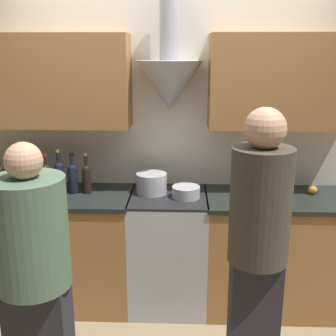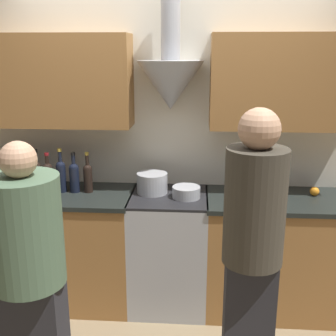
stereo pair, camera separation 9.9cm
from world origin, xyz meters
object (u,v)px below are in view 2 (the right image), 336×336
Objects in this scene: wine_bottle_5 at (37,175)px; stock_pot at (152,183)px; stove_range at (169,250)px; wine_bottle_4 at (24,174)px; person_foreground_left at (30,278)px; wine_bottle_6 at (48,176)px; orange_fruit at (315,191)px; saucepan at (248,196)px; wine_bottle_7 at (61,174)px; wine_bottle_9 at (88,176)px; wine_bottle_3 at (14,175)px; wine_bottle_8 at (74,176)px; wine_bottle_2 at (3,175)px; person_foreground_right at (252,254)px; mixing_bowl at (186,192)px.

stock_pot is (0.91, 0.02, -0.06)m from wine_bottle_5.
wine_bottle_4 is (-1.15, 0.01, 0.61)m from stove_range.
stock_pot is at bearing 67.43° from person_foreground_left.
person_foreground_left is (-0.65, -1.18, 0.41)m from stove_range.
wine_bottle_6 is at bearing -177.71° from stock_pot.
orange_fruit is at bearing 35.27° from person_foreground_left.
wine_bottle_4 is at bearing 175.87° from saucepan.
wine_bottle_5 is 0.98× the size of wine_bottle_7.
wine_bottle_9 is 0.51m from stock_pot.
wine_bottle_4 reaches higher than stove_range.
wine_bottle_5 is (0.18, 0.01, 0.00)m from wine_bottle_3.
wine_bottle_3 reaches higher than wine_bottle_6.
person_foreground_left is at bearing -85.10° from wine_bottle_8.
person_foreground_left is at bearing -139.28° from saucepan.
stock_pot is at bearing 1.88° from wine_bottle_3.
orange_fruit is at bearing 0.91° from wine_bottle_2.
wine_bottle_8 is 1.66m from person_foreground_right.
wine_bottle_3 reaches higher than saucepan.
stock_pot is (1.10, 0.04, -0.05)m from wine_bottle_3.
wine_bottle_7 is (0.10, 0.01, 0.01)m from wine_bottle_6.
stove_range is 0.58× the size of person_foreground_left.
person_foreground_right is at bearing -35.60° from wine_bottle_6.
mixing_bowl is at bearing 170.92° from saucepan.
stove_range is at bearing -21.80° from stock_pot.
wine_bottle_2 reaches higher than orange_fruit.
mixing_bowl is at bearing -2.36° from wine_bottle_4.
orange_fruit is (1.26, 0.02, -0.05)m from stock_pot.
wine_bottle_7 reaches higher than stock_pot.
wine_bottle_5 is 2.18m from orange_fruit.
person_foreground_left reaches higher than stove_range.
mixing_bowl is (0.78, -0.08, -0.09)m from wine_bottle_9.
wine_bottle_8 is at bearing 2.95° from wine_bottle_4.
wine_bottle_7 is at bearing 99.76° from person_foreground_left.
person_foreground_left is at bearing -60.62° from wine_bottle_2.
wine_bottle_6 is at bearing 2.07° from wine_bottle_4.
wine_bottle_8 is 0.62m from stock_pot.
person_foreground_right is (1.37, -1.06, -0.10)m from wine_bottle_7.
person_foreground_left reaches higher than wine_bottle_3.
person_foreground_right is at bearing -94.92° from saucepan.
wine_bottle_7 reaches higher than saucepan.
wine_bottle_7 is 1.00m from mixing_bowl.
wine_bottle_2 is at bearing 177.68° from wine_bottle_6.
stock_pot is 1.26m from orange_fruit.
wine_bottle_5 reaches higher than wine_bottle_2.
wine_bottle_3 is 0.28m from wine_bottle_6.
stock_pot is at bearing 1.46° from wine_bottle_5.
orange_fruit is at bearing 1.49° from wine_bottle_6.
wine_bottle_4 is at bearing -177.25° from wine_bottle_9.
wine_bottle_9 is 1.58m from person_foreground_right.
wine_bottle_7 is 2.28× the size of saucepan.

